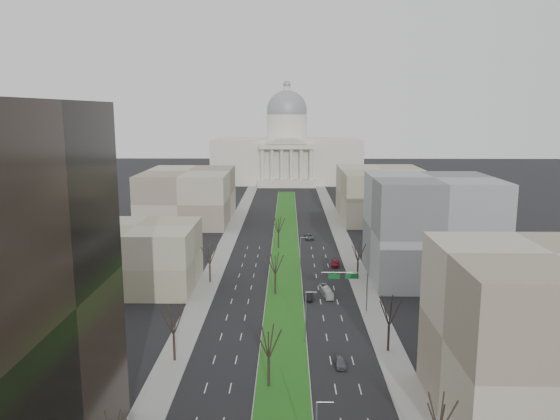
# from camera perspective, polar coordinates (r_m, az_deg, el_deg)

# --- Properties ---
(ground) EXTENTS (600.00, 600.00, 0.00)m
(ground) POSITION_cam_1_polar(r_m,az_deg,el_deg) (157.21, 0.57, -4.03)
(ground) COLOR black
(ground) RESTS_ON ground
(median) EXTENTS (8.00, 222.03, 0.20)m
(median) POSITION_cam_1_polar(r_m,az_deg,el_deg) (156.21, 0.57, -4.08)
(median) COLOR #999993
(median) RESTS_ON ground
(sidewalk_left) EXTENTS (5.00, 330.00, 0.15)m
(sidewalk_left) POSITION_cam_1_polar(r_m,az_deg,el_deg) (134.34, -7.01, -6.58)
(sidewalk_left) COLOR gray
(sidewalk_left) RESTS_ON ground
(sidewalk_right) EXTENTS (5.00, 330.00, 0.15)m
(sidewalk_right) POSITION_cam_1_polar(r_m,az_deg,el_deg) (134.18, 8.07, -6.63)
(sidewalk_right) COLOR gray
(sidewalk_right) RESTS_ON ground
(capitol) EXTENTS (80.00, 46.00, 55.00)m
(capitol) POSITION_cam_1_polar(r_m,az_deg,el_deg) (302.74, 0.71, 6.03)
(capitol) COLOR beige
(capitol) RESTS_ON ground
(building_beige_left) EXTENTS (26.00, 22.00, 14.00)m
(building_beige_left) POSITION_cam_1_polar(r_m,az_deg,el_deg) (126.15, -14.72, -4.70)
(building_beige_left) COLOR #9E967A
(building_beige_left) RESTS_ON ground
(building_tan_right) EXTENTS (26.00, 24.00, 22.00)m
(building_tan_right) POSITION_cam_1_polar(r_m,az_deg,el_deg) (77.23, 26.15, -12.02)
(building_tan_right) COLOR gray
(building_tan_right) RESTS_ON ground
(building_grey_right) EXTENTS (28.00, 26.00, 24.00)m
(building_grey_right) POSITION_cam_1_polar(r_m,az_deg,el_deg) (131.50, 15.51, -1.89)
(building_grey_right) COLOR slate
(building_grey_right) RESTS_ON ground
(building_far_left) EXTENTS (30.00, 40.00, 18.00)m
(building_far_left) POSITION_cam_1_polar(r_m,az_deg,el_deg) (197.86, -9.56, 1.47)
(building_far_left) COLOR gray
(building_far_left) RESTS_ON ground
(building_far_right) EXTENTS (30.00, 40.00, 18.00)m
(building_far_right) POSITION_cam_1_polar(r_m,az_deg,el_deg) (202.50, 10.59, 1.64)
(building_far_right) COLOR #9E967A
(building_far_right) RESTS_ON ground
(tree_left_mid) EXTENTS (5.40, 5.40, 9.72)m
(tree_left_mid) POSITION_cam_1_polar(r_m,az_deg,el_deg) (88.26, -11.10, -11.12)
(tree_left_mid) COLOR black
(tree_left_mid) RESTS_ON ground
(tree_left_far) EXTENTS (5.28, 5.28, 9.50)m
(tree_left_far) POSITION_cam_1_polar(r_m,az_deg,el_deg) (125.79, -7.38, -4.56)
(tree_left_far) COLOR black
(tree_left_far) RESTS_ON ground
(tree_right_near) EXTENTS (5.16, 5.16, 9.29)m
(tree_right_near) POSITION_cam_1_polar(r_m,az_deg,el_deg) (65.31, 16.39, -19.75)
(tree_right_near) COLOR black
(tree_right_near) RESTS_ON ground
(tree_right_mid) EXTENTS (5.52, 5.52, 9.94)m
(tree_right_mid) POSITION_cam_1_polar(r_m,az_deg,el_deg) (91.62, 11.37, -10.21)
(tree_right_mid) COLOR black
(tree_right_mid) RESTS_ON ground
(tree_right_far) EXTENTS (5.04, 5.04, 9.07)m
(tree_right_far) POSITION_cam_1_polar(r_m,az_deg,el_deg) (129.53, 8.17, -4.28)
(tree_right_far) COLOR black
(tree_right_far) RESTS_ON ground
(tree_median_a) EXTENTS (5.40, 5.40, 9.72)m
(tree_median_a) POSITION_cam_1_polar(r_m,az_deg,el_deg) (79.10, -1.19, -13.52)
(tree_median_a) COLOR black
(tree_median_a) RESTS_ON ground
(tree_median_b) EXTENTS (5.40, 5.40, 9.72)m
(tree_median_b) POSITION_cam_1_polar(r_m,az_deg,el_deg) (116.80, -0.50, -5.56)
(tree_median_b) COLOR black
(tree_median_b) RESTS_ON ground
(tree_median_c) EXTENTS (5.40, 5.40, 9.72)m
(tree_median_c) POSITION_cam_1_polar(r_m,az_deg,el_deg) (155.65, -0.16, -1.53)
(tree_median_c) COLOR black
(tree_median_c) RESTS_ON ground
(streetlamp_median_b) EXTENTS (1.90, 0.20, 9.16)m
(streetlamp_median_b) POSITION_cam_1_polar(r_m,az_deg,el_deg) (93.80, 2.73, -11.04)
(streetlamp_median_b) COLOR gray
(streetlamp_median_b) RESTS_ON ground
(streetlamp_median_c) EXTENTS (1.90, 0.20, 9.16)m
(streetlamp_median_c) POSITION_cam_1_polar(r_m,az_deg,el_deg) (131.85, 2.16, -4.70)
(streetlamp_median_c) COLOR gray
(streetlamp_median_c) RESTS_ON ground
(mast_arm_signs) EXTENTS (9.12, 0.24, 8.09)m
(mast_arm_signs) POSITION_cam_1_polar(r_m,az_deg,el_deg) (108.24, 7.67, -7.44)
(mast_arm_signs) COLOR gray
(mast_arm_signs) RESTS_ON ground
(car_grey_near) EXTENTS (1.73, 4.11, 1.39)m
(car_grey_near) POSITION_cam_1_polar(r_m,az_deg,el_deg) (88.12, 6.31, -15.49)
(car_grey_near) COLOR #515359
(car_grey_near) RESTS_ON ground
(car_black) EXTENTS (1.86, 4.41, 1.42)m
(car_black) POSITION_cam_1_polar(r_m,az_deg,el_deg) (115.73, 3.08, -8.99)
(car_black) COLOR black
(car_black) RESTS_ON ground
(car_red) EXTENTS (2.37, 4.95, 1.39)m
(car_red) POSITION_cam_1_polar(r_m,az_deg,el_deg) (140.21, 5.79, -5.57)
(car_red) COLOR maroon
(car_red) RESTS_ON ground
(car_grey_far) EXTENTS (3.17, 5.59, 1.47)m
(car_grey_far) POSITION_cam_1_polar(r_m,az_deg,el_deg) (168.63, 3.05, -2.79)
(car_grey_far) COLOR #4A4B51
(car_grey_far) RESTS_ON ground
(box_van) EXTENTS (2.77, 7.20, 1.96)m
(box_van) POSITION_cam_1_polar(r_m,az_deg,el_deg) (117.92, 4.86, -8.51)
(box_van) COLOR silver
(box_van) RESTS_ON ground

